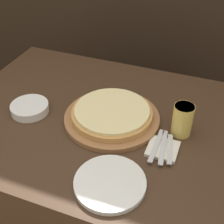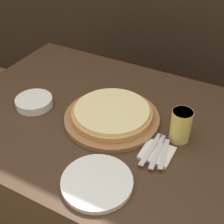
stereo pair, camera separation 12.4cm
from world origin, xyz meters
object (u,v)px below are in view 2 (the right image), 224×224
at_px(pizza_on_board, 112,115).
at_px(spoon, 164,154).
at_px(side_bowl, 34,102).
at_px(dinner_knife, 157,151).
at_px(beer_glass, 181,124).
at_px(dinner_plate, 97,182).
at_px(fork, 151,149).

distance_m(pizza_on_board, spoon, 0.28).
bearing_deg(spoon, side_bowl, 177.58).
xyz_separation_m(dinner_knife, spoon, (0.03, 0.00, 0.00)).
xyz_separation_m(beer_glass, dinner_knife, (-0.04, -0.12, -0.05)).
bearing_deg(side_bowl, beer_glass, 8.47).
relative_size(pizza_on_board, side_bowl, 2.45).
distance_m(dinner_plate, side_bowl, 0.52).
bearing_deg(beer_glass, dinner_plate, -115.90).
height_order(pizza_on_board, spoon, pizza_on_board).
bearing_deg(spoon, pizza_on_board, 159.57).
height_order(dinner_plate, fork, dinner_plate).
relative_size(pizza_on_board, dinner_knife, 2.14).
bearing_deg(dinner_knife, spoon, 0.00).
bearing_deg(side_bowl, dinner_knife, -2.52).
xyz_separation_m(beer_glass, fork, (-0.07, -0.12, -0.05)).
bearing_deg(side_bowl, pizza_on_board, 11.77).
bearing_deg(fork, beer_glass, 60.61).
relative_size(pizza_on_board, spoon, 2.52).
relative_size(side_bowl, spoon, 1.03).
bearing_deg(spoon, beer_glass, 82.19).
xyz_separation_m(side_bowl, spoon, (0.60, -0.03, -0.00)).
bearing_deg(spoon, fork, 180.00).
height_order(beer_glass, dinner_knife, beer_glass).
xyz_separation_m(beer_glass, side_bowl, (-0.62, -0.09, -0.05)).
relative_size(pizza_on_board, fork, 2.15).
bearing_deg(side_bowl, fork, -2.64).
bearing_deg(dinner_knife, fork, 180.00).
distance_m(pizza_on_board, dinner_knife, 0.25).
bearing_deg(dinner_knife, beer_glass, 70.70).
bearing_deg(side_bowl, dinner_plate, -28.03).
height_order(dinner_plate, dinner_knife, dinner_plate).
relative_size(beer_glass, dinner_plate, 0.54).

